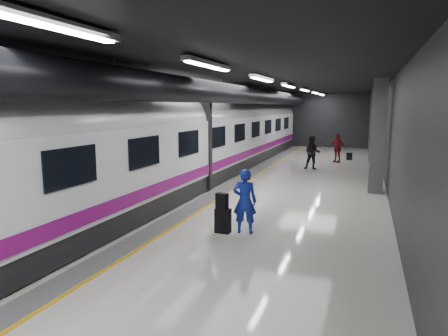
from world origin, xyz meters
The scene contains 9 objects.
ground centered at (0.00, 0.00, 0.00)m, with size 40.00×40.00×0.00m, color silver.
platform_hall centered at (-0.29, 0.96, 3.54)m, with size 10.02×40.02×4.51m.
train centered at (-3.25, 0.00, 2.07)m, with size 3.05×38.00×4.05m.
traveler_main centered at (1.11, -4.73, 0.89)m, with size 0.65×0.43×1.78m, color #1B27CB.
suitcase_main centered at (0.55, -4.90, 0.34)m, with size 0.41×0.26×0.67m, color black.
shoulder_bag centered at (0.52, -4.92, 0.89)m, with size 0.33×0.17×0.44m, color black.
traveler_far_a centered at (1.39, 7.20, 0.92)m, with size 0.89×0.69×1.83m, color black.
traveler_far_b centered at (2.46, 10.59, 0.88)m, with size 1.03×0.43×1.76m, color maroon.
suitcase_far centered at (3.14, 11.92, 0.24)m, with size 0.32×0.21×0.47m, color black.
Camera 1 is at (4.13, -14.82, 3.43)m, focal length 32.00 mm.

